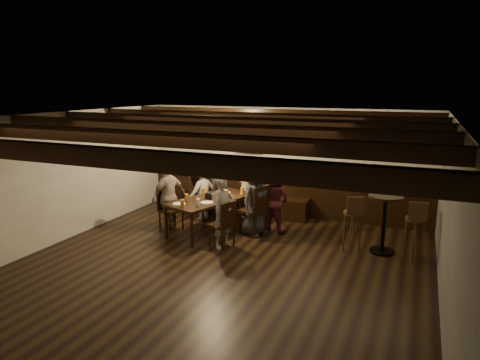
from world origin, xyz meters
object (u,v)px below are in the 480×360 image
at_px(chair_left_near, 202,206).
at_px(person_left_near, 201,191).
at_px(chair_right_far, 222,233).
at_px(bar_stool_right, 414,238).
at_px(dining_table, 211,201).
at_px(person_right_near, 255,200).
at_px(person_bench_centre, 246,190).
at_px(high_top_table, 384,215).
at_px(bar_stool_left, 352,231).
at_px(chair_right_near, 254,219).
at_px(person_bench_left, 211,184).
at_px(person_right_far, 223,212).
at_px(person_left_far, 169,196).
at_px(person_bench_right, 275,200).
at_px(chair_left_far, 171,217).

relative_size(chair_left_near, person_left_near, 0.76).
xyz_separation_m(chair_right_far, bar_stool_right, (3.20, 0.69, 0.13)).
xyz_separation_m(dining_table, person_right_near, (0.85, 0.20, 0.06)).
bearing_deg(person_bench_centre, dining_table, 90.00).
bearing_deg(dining_table, bar_stool_right, 18.35).
height_order(high_top_table, bar_stool_left, bar_stool_left).
bearing_deg(chair_right_far, dining_table, 57.92).
relative_size(person_left_near, high_top_table, 1.24).
bearing_deg(chair_right_near, person_bench_left, 74.48).
bearing_deg(dining_table, person_right_far, -30.96).
relative_size(dining_table, chair_left_near, 2.08).
xyz_separation_m(chair_right_near, high_top_table, (2.42, -0.01, 0.37)).
xyz_separation_m(person_left_far, person_right_far, (1.43, -0.46, -0.03)).
bearing_deg(person_bench_centre, chair_right_near, 140.23).
distance_m(chair_right_near, person_left_far, 1.77).
height_order(chair_right_near, person_bench_left, person_bench_left).
distance_m(person_bench_right, person_left_far, 2.13).
height_order(dining_table, person_left_far, person_left_far).
height_order(dining_table, bar_stool_left, bar_stool_left).
relative_size(chair_left_near, chair_right_near, 0.97).
xyz_separation_m(person_bench_left, bar_stool_left, (3.33, -1.14, -0.30)).
xyz_separation_m(dining_table, person_bench_centre, (0.32, 1.00, 0.04)).
xyz_separation_m(person_bench_left, bar_stool_right, (4.33, -1.09, -0.30)).
xyz_separation_m(chair_left_near, person_left_far, (-0.30, -0.85, 0.39)).
height_order(person_bench_right, bar_stool_left, person_bench_right).
distance_m(dining_table, high_top_table, 3.25).
bearing_deg(chair_left_near, person_bench_left, -158.23).
relative_size(person_bench_left, bar_stool_left, 1.32).
xyz_separation_m(person_left_near, bar_stool_right, (4.32, -0.62, -0.25)).
distance_m(chair_left_near, person_right_near, 1.52).
bearing_deg(person_right_near, chair_right_far, 177.96).
bearing_deg(bar_stool_right, person_right_near, 166.59).
bearing_deg(bar_stool_left, person_bench_right, 139.30).
relative_size(dining_table, person_right_far, 1.53).
xyz_separation_m(chair_left_far, bar_stool_left, (3.57, 0.20, 0.12)).
xyz_separation_m(person_bench_left, person_right_near, (1.43, -0.93, 0.01)).
bearing_deg(bar_stool_left, person_bench_left, 140.56).
bearing_deg(chair_left_near, person_left_far, -1.89).
relative_size(person_bench_centre, high_top_table, 1.30).
bearing_deg(chair_left_far, person_bench_left, -172.34).
relative_size(person_right_near, bar_stool_left, 1.34).
xyz_separation_m(chair_left_far, person_left_far, (-0.03, 0.01, 0.42)).
distance_m(person_bench_right, bar_stool_left, 1.73).
relative_size(person_bench_centre, bar_stool_right, 1.28).
distance_m(person_left_near, person_right_far, 1.75).
relative_size(person_bench_right, person_left_near, 0.99).
xyz_separation_m(dining_table, person_bench_left, (-0.58, 1.13, 0.06)).
height_order(chair_left_near, chair_right_near, chair_right_near).
bearing_deg(chair_right_far, bar_stool_left, -56.09).
bearing_deg(person_right_far, dining_table, 59.04).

